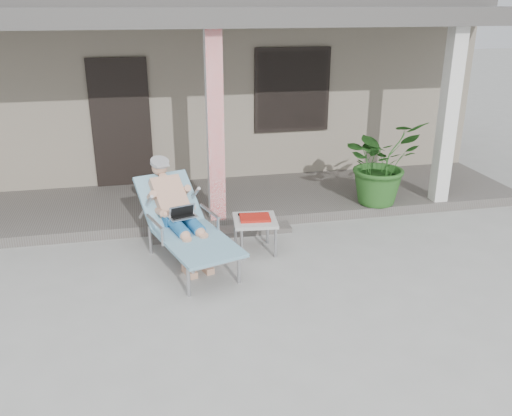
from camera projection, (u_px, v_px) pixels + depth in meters
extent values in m
plane|color=#9E9E99|center=(246.00, 301.00, 5.94)|extent=(60.00, 60.00, 0.00)
cube|color=gray|center=(186.00, 82.00, 11.34)|extent=(10.00, 5.00, 3.00)
cube|color=black|center=(121.00, 124.00, 8.88)|extent=(0.95, 0.06, 2.10)
cube|color=black|center=(292.00, 90.00, 9.29)|extent=(1.20, 0.06, 1.30)
cube|color=black|center=(292.00, 90.00, 9.28)|extent=(1.32, 0.05, 1.42)
cube|color=#605B56|center=(210.00, 202.00, 8.65)|extent=(10.00, 2.00, 0.15)
cube|color=red|center=(215.00, 128.00, 7.38)|extent=(0.22, 0.22, 2.61)
cube|color=silver|center=(448.00, 118.00, 8.07)|extent=(0.22, 0.22, 2.61)
cube|color=#474442|center=(204.00, 16.00, 7.65)|extent=(10.00, 2.30, 0.24)
cube|color=#605B56|center=(221.00, 232.00, 7.61)|extent=(2.00, 0.30, 0.07)
cylinder|color=#B7B7BC|center=(189.00, 281.00, 5.97)|extent=(0.04, 0.04, 0.37)
cylinder|color=#B7B7BC|center=(239.00, 268.00, 6.26)|extent=(0.04, 0.04, 0.37)
cylinder|color=#B7B7BC|center=(151.00, 240.00, 7.00)|extent=(0.04, 0.04, 0.37)
cylinder|color=#B7B7BC|center=(195.00, 231.00, 7.28)|extent=(0.04, 0.04, 0.37)
cube|color=#B7B7BC|center=(197.00, 244.00, 6.42)|extent=(0.96, 1.36, 0.03)
cube|color=#7DBCC1|center=(197.00, 242.00, 6.41)|extent=(1.07, 1.42, 0.04)
cube|color=#B7B7BC|center=(169.00, 202.00, 7.06)|extent=(0.77, 0.74, 0.50)
cube|color=#7DBCC1|center=(169.00, 200.00, 7.05)|extent=(0.89, 0.84, 0.56)
cylinder|color=#99999C|center=(159.00, 161.00, 7.13)|extent=(0.31, 0.31, 0.13)
cube|color=silver|center=(182.00, 216.00, 6.70)|extent=(0.39, 0.32, 0.24)
cube|color=#B3B4AF|center=(255.00, 220.00, 6.96)|extent=(0.60, 0.60, 0.04)
cylinder|color=#B7B7BC|center=(242.00, 245.00, 6.80)|extent=(0.04, 0.04, 0.42)
cylinder|color=#B7B7BC|center=(275.00, 242.00, 6.89)|extent=(0.04, 0.04, 0.42)
cylinder|color=#B7B7BC|center=(235.00, 232.00, 7.20)|extent=(0.04, 0.04, 0.42)
cylinder|color=#B7B7BC|center=(268.00, 229.00, 7.29)|extent=(0.04, 0.04, 0.42)
cube|color=red|center=(255.00, 218.00, 6.95)|extent=(0.41, 0.33, 0.03)
cube|color=black|center=(253.00, 214.00, 7.08)|extent=(0.38, 0.06, 0.04)
imported|color=#26591E|center=(381.00, 162.00, 8.20)|extent=(1.41, 1.30, 1.30)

